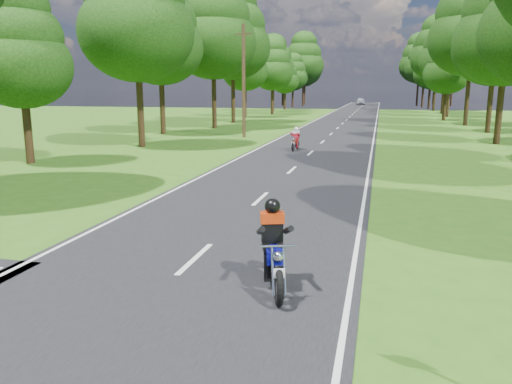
# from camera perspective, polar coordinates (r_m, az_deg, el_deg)

# --- Properties ---
(ground) EXTENTS (160.00, 160.00, 0.00)m
(ground) POSITION_cam_1_polar(r_m,az_deg,el_deg) (9.06, -11.55, -11.66)
(ground) COLOR #2E5C15
(ground) RESTS_ON ground
(main_road) EXTENTS (7.00, 140.00, 0.02)m
(main_road) POSITION_cam_1_polar(r_m,az_deg,el_deg) (57.70, 10.30, 8.10)
(main_road) COLOR black
(main_road) RESTS_ON ground
(road_markings) EXTENTS (7.40, 140.00, 0.01)m
(road_markings) POSITION_cam_1_polar(r_m,az_deg,el_deg) (55.84, 10.03, 8.00)
(road_markings) COLOR silver
(road_markings) RESTS_ON main_road
(treeline) EXTENTS (40.00, 115.35, 14.78)m
(treeline) POSITION_cam_1_polar(r_m,az_deg,el_deg) (67.73, 12.40, 15.52)
(treeline) COLOR black
(treeline) RESTS_ON ground
(telegraph_pole) EXTENTS (1.20, 0.26, 8.00)m
(telegraph_pole) POSITION_cam_1_polar(r_m,az_deg,el_deg) (36.77, -1.42, 12.60)
(telegraph_pole) COLOR #382616
(telegraph_pole) RESTS_ON ground
(rider_near_blue) EXTENTS (1.21, 2.03, 1.60)m
(rider_near_blue) POSITION_cam_1_polar(r_m,az_deg,el_deg) (9.00, 2.01, -5.99)
(rider_near_blue) COLOR #0C0D87
(rider_near_blue) RESTS_ON main_road
(rider_far_red) EXTENTS (0.58, 1.62, 1.34)m
(rider_far_red) POSITION_cam_1_polar(r_m,az_deg,el_deg) (29.10, 4.54, 6.10)
(rider_far_red) COLOR #A2230C
(rider_far_red) RESTS_ON main_road
(distant_car) EXTENTS (2.19, 4.58, 1.51)m
(distant_car) POSITION_cam_1_polar(r_m,az_deg,el_deg) (109.94, 11.86, 10.12)
(distant_car) COLOR silver
(distant_car) RESTS_ON main_road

